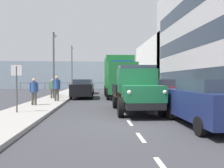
# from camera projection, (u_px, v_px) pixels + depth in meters

# --- Properties ---
(ground_plane) EXTENTS (80.00, 80.00, 0.00)m
(ground_plane) POSITION_uv_depth(u_px,v_px,m) (112.00, 99.00, 19.29)
(ground_plane) COLOR #38383D
(sidewalk_left) EXTENTS (2.52, 38.51, 0.15)m
(sidewalk_left) POSITION_uv_depth(u_px,v_px,m) (167.00, 98.00, 19.61)
(sidewalk_left) COLOR #9E9993
(sidewalk_left) RESTS_ON ground_plane
(sidewalk_right) EXTENTS (2.52, 38.51, 0.15)m
(sidewalk_right) POSITION_uv_depth(u_px,v_px,m) (55.00, 99.00, 18.96)
(sidewalk_right) COLOR #9E9993
(sidewalk_right) RESTS_ON ground_plane
(road_centreline_markings) EXTENTS (0.12, 34.81, 0.01)m
(road_centreline_markings) POSITION_uv_depth(u_px,v_px,m) (113.00, 100.00, 18.29)
(road_centreline_markings) COLOR silver
(road_centreline_markings) RESTS_ON ground_plane
(building_far_block) EXTENTS (7.79, 15.81, 7.46)m
(building_far_block) POSITION_uv_depth(u_px,v_px,m) (170.00, 66.00, 34.37)
(building_far_block) COLOR silver
(building_far_block) RESTS_ON ground_plane
(sea_horizon) EXTENTS (80.00, 0.80, 5.00)m
(sea_horizon) POSITION_uv_depth(u_px,v_px,m) (104.00, 75.00, 41.44)
(sea_horizon) COLOR #8C9EAD
(sea_horizon) RESTS_ON ground_plane
(seawall_railing) EXTENTS (28.08, 0.08, 1.20)m
(seawall_railing) POSITION_uv_depth(u_px,v_px,m) (105.00, 84.00, 37.88)
(seawall_railing) COLOR #4C5156
(seawall_railing) RESTS_ON ground_plane
(truck_vintage_green) EXTENTS (2.17, 5.64, 2.43)m
(truck_vintage_green) POSITION_uv_depth(u_px,v_px,m) (137.00, 90.00, 11.46)
(truck_vintage_green) COLOR black
(truck_vintage_green) RESTS_ON ground_plane
(lorry_cargo_green) EXTENTS (2.58, 8.20, 3.87)m
(lorry_cargo_green) POSITION_uv_depth(u_px,v_px,m) (119.00, 76.00, 21.43)
(lorry_cargo_green) COLOR #1E7033
(lorry_cargo_green) RESTS_ON ground_plane
(car_navy_kerbside_near) EXTENTS (1.81, 4.46, 1.72)m
(car_navy_kerbside_near) POSITION_uv_depth(u_px,v_px,m) (205.00, 102.00, 8.12)
(car_navy_kerbside_near) COLOR navy
(car_navy_kerbside_near) RESTS_ON ground_plane
(car_maroon_kerbside_1) EXTENTS (1.76, 4.12, 1.72)m
(car_maroon_kerbside_1) POSITION_uv_depth(u_px,v_px,m) (160.00, 93.00, 13.90)
(car_maroon_kerbside_1) COLOR maroon
(car_maroon_kerbside_1) RESTS_ON ground_plane
(car_black_oppositeside_0) EXTENTS (1.96, 4.51, 1.72)m
(car_black_oppositeside_0) POSITION_uv_depth(u_px,v_px,m) (82.00, 88.00, 20.40)
(car_black_oppositeside_0) COLOR black
(car_black_oppositeside_0) RESTS_ON ground_plane
(car_grey_oppositeside_1) EXTENTS (1.90, 4.08, 1.72)m
(car_grey_oppositeside_1) POSITION_uv_depth(u_px,v_px,m) (86.00, 86.00, 27.15)
(car_grey_oppositeside_1) COLOR slate
(car_grey_oppositeside_1) RESTS_ON ground_plane
(pedestrian_by_lamp) EXTENTS (0.53, 0.34, 1.64)m
(pedestrian_by_lamp) POSITION_uv_depth(u_px,v_px,m) (34.00, 89.00, 13.58)
(pedestrian_by_lamp) COLOR #4C473D
(pedestrian_by_lamp) RESTS_ON sidewalk_right
(pedestrian_strolling) EXTENTS (0.53, 0.34, 1.82)m
(pedestrian_strolling) POSITION_uv_depth(u_px,v_px,m) (57.00, 86.00, 16.18)
(pedestrian_strolling) COLOR #4C473D
(pedestrian_strolling) RESTS_ON sidewalk_right
(pedestrian_with_bag) EXTENTS (0.53, 0.34, 1.61)m
(pedestrian_with_bag) POSITION_uv_depth(u_px,v_px,m) (52.00, 87.00, 18.51)
(pedestrian_with_bag) COLOR #4C473D
(pedestrian_with_bag) RESTS_ON sidewalk_right
(pedestrian_in_dark_coat) EXTENTS (0.53, 0.34, 1.65)m
(pedestrian_in_dark_coat) POSITION_uv_depth(u_px,v_px,m) (54.00, 86.00, 21.53)
(pedestrian_in_dark_coat) COLOR black
(pedestrian_in_dark_coat) RESTS_ON sidewalk_right
(pedestrian_couple_a) EXTENTS (0.53, 0.34, 1.57)m
(pedestrian_couple_a) POSITION_uv_depth(u_px,v_px,m) (56.00, 86.00, 22.96)
(pedestrian_couple_a) COLOR #4C473D
(pedestrian_couple_a) RESTS_ON sidewalk_right
(lamp_post_promenade) EXTENTS (0.32, 1.14, 5.65)m
(lamp_post_promenade) POSITION_uv_depth(u_px,v_px,m) (54.00, 58.00, 19.36)
(lamp_post_promenade) COLOR #59595B
(lamp_post_promenade) RESTS_ON sidewalk_right
(lamp_post_far) EXTENTS (0.32, 1.14, 6.16)m
(lamp_post_far) POSITION_uv_depth(u_px,v_px,m) (72.00, 64.00, 30.38)
(lamp_post_far) COLOR #59595B
(lamp_post_far) RESTS_ON sidewalk_right
(street_sign) EXTENTS (0.50, 0.07, 2.25)m
(street_sign) POSITION_uv_depth(u_px,v_px,m) (17.00, 80.00, 10.57)
(street_sign) COLOR #4C4C4C
(street_sign) RESTS_ON sidewalk_right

